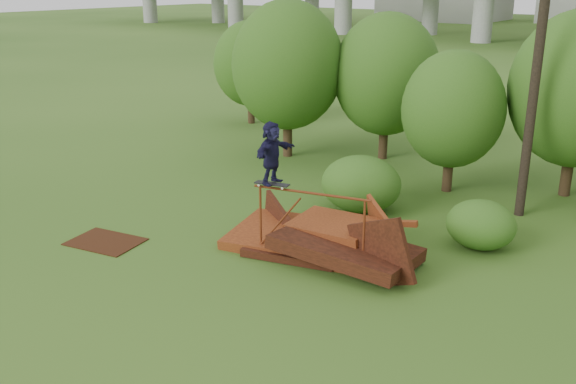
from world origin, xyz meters
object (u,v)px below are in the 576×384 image
Objects in this scene: skater at (272,153)px; flat_plate at (106,242)px; scrap_pile at (324,241)px; utility_pole at (540,42)px.

skater reaches higher than flat_plate.
skater reaches higher than scrap_pile.
utility_pole is (4.10, 6.94, 2.39)m from skater.
utility_pole reaches higher than scrap_pile.
scrap_pile is 3.08× the size of flat_plate.
skater is at bearing -133.86° from scrap_pile.
scrap_pile is 2.80m from skater.
skater is at bearing 25.87° from flat_plate.
skater is 5.45m from flat_plate.
skater is at bearing -120.61° from utility_pole.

